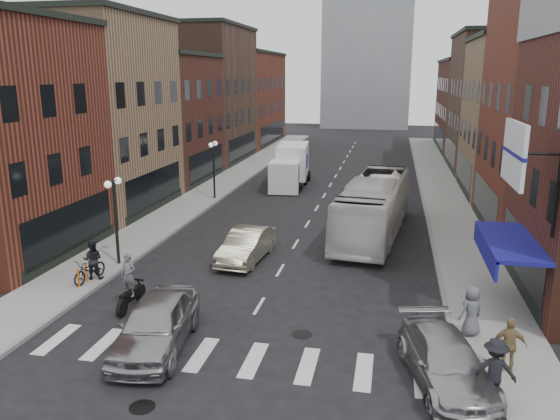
# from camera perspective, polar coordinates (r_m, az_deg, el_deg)

# --- Properties ---
(ground) EXTENTS (160.00, 160.00, 0.00)m
(ground) POSITION_cam_1_polar(r_m,az_deg,el_deg) (20.36, -2.88, -11.10)
(ground) COLOR black
(ground) RESTS_ON ground
(sidewalk_left) EXTENTS (3.00, 74.00, 0.15)m
(sidewalk_left) POSITION_cam_1_polar(r_m,az_deg,el_deg) (42.82, -6.55, 2.40)
(sidewalk_left) COLOR gray
(sidewalk_left) RESTS_ON ground
(sidewalk_right) EXTENTS (3.00, 74.00, 0.15)m
(sidewalk_right) POSITION_cam_1_polar(r_m,az_deg,el_deg) (40.91, 16.72, 1.34)
(sidewalk_right) COLOR gray
(sidewalk_right) RESTS_ON ground
(curb_left) EXTENTS (0.20, 74.00, 0.16)m
(curb_left) POSITION_cam_1_polar(r_m,az_deg,el_deg) (42.40, -4.62, 2.22)
(curb_left) COLOR gray
(curb_left) RESTS_ON ground
(curb_right) EXTENTS (0.20, 74.00, 0.16)m
(curb_right) POSITION_cam_1_polar(r_m,az_deg,el_deg) (40.82, 14.62, 1.35)
(curb_right) COLOR gray
(curb_right) RESTS_ON ground
(crosswalk_stripes) EXTENTS (12.00, 2.20, 0.01)m
(crosswalk_stripes) POSITION_cam_1_polar(r_m,az_deg,el_deg) (17.79, -5.38, -15.09)
(crosswalk_stripes) COLOR silver
(crosswalk_stripes) RESTS_ON ground
(bldg_left_mid_a) EXTENTS (10.30, 10.20, 12.30)m
(bldg_left_mid_a) POSITION_cam_1_polar(r_m,az_deg,el_deg) (37.51, -20.33, 9.37)
(bldg_left_mid_a) COLOR #9D7656
(bldg_left_mid_a) RESTS_ON ground
(bldg_left_mid_b) EXTENTS (10.30, 10.20, 10.30)m
(bldg_left_mid_b) POSITION_cam_1_polar(r_m,az_deg,el_deg) (46.36, -13.70, 9.32)
(bldg_left_mid_b) COLOR #4E271C
(bldg_left_mid_b) RESTS_ON ground
(bldg_left_far_a) EXTENTS (10.30, 12.20, 13.30)m
(bldg_left_far_a) POSITION_cam_1_polar(r_m,az_deg,el_deg) (56.41, -8.98, 11.84)
(bldg_left_far_a) COLOR #492F24
(bldg_left_far_a) RESTS_ON ground
(bldg_left_far_b) EXTENTS (10.30, 16.20, 11.30)m
(bldg_left_far_b) POSITION_cam_1_polar(r_m,az_deg,el_deg) (69.73, -4.86, 11.52)
(bldg_left_far_b) COLOR brown
(bldg_left_far_b) RESTS_ON ground
(bldg_right_mid_b) EXTENTS (10.30, 10.20, 11.30)m
(bldg_right_mid_b) POSITION_cam_1_polar(r_m,az_deg,el_deg) (43.18, 25.73, 8.70)
(bldg_right_mid_b) COLOR #9D7656
(bldg_right_mid_b) RESTS_ON ground
(bldg_right_far_a) EXTENTS (10.30, 12.20, 12.30)m
(bldg_right_far_a) POSITION_cam_1_polar(r_m,az_deg,el_deg) (53.88, 23.05, 10.29)
(bldg_right_far_a) COLOR #492F24
(bldg_right_far_a) RESTS_ON ground
(bldg_right_far_b) EXTENTS (10.30, 16.20, 10.30)m
(bldg_right_far_b) POSITION_cam_1_polar(r_m,az_deg,el_deg) (67.70, 20.72, 10.19)
(bldg_right_far_b) COLOR #4E271C
(bldg_right_far_b) RESTS_ON ground
(awning_blue) EXTENTS (1.80, 5.00, 0.78)m
(awning_blue) POSITION_cam_1_polar(r_m,az_deg,el_deg) (21.61, 22.46, -3.22)
(awning_blue) COLOR navy
(awning_blue) RESTS_ON ground
(billboard_sign) EXTENTS (1.52, 3.00, 3.70)m
(billboard_sign) POSITION_cam_1_polar(r_m,az_deg,el_deg) (18.90, 23.51, 5.25)
(billboard_sign) COLOR black
(billboard_sign) RESTS_ON ground
(streetlamp_near) EXTENTS (0.32, 1.22, 4.11)m
(streetlamp_near) POSITION_cam_1_polar(r_m,az_deg,el_deg) (25.61, -16.90, 0.49)
(streetlamp_near) COLOR black
(streetlamp_near) RESTS_ON ground
(streetlamp_far) EXTENTS (0.32, 1.22, 4.11)m
(streetlamp_far) POSITION_cam_1_polar(r_m,az_deg,el_deg) (38.25, -6.96, 5.31)
(streetlamp_far) COLOR black
(streetlamp_far) RESTS_ON ground
(bike_rack) EXTENTS (0.08, 0.68, 0.80)m
(bike_rack) POSITION_cam_1_polar(r_m,az_deg,el_deg) (24.14, -19.95, -6.43)
(bike_rack) COLOR #D8590C
(bike_rack) RESTS_ON sidewalk_left
(box_truck) EXTENTS (2.73, 7.59, 3.22)m
(box_truck) POSITION_cam_1_polar(r_m,az_deg,el_deg) (42.87, 1.11, 4.56)
(box_truck) COLOR white
(box_truck) RESTS_ON ground
(motorcycle_rider) EXTENTS (0.64, 2.17, 2.21)m
(motorcycle_rider) POSITION_cam_1_polar(r_m,az_deg,el_deg) (21.33, -15.45, -7.40)
(motorcycle_rider) COLOR black
(motorcycle_rider) RESTS_ON ground
(transit_bus) EXTENTS (3.96, 11.69, 3.19)m
(transit_bus) POSITION_cam_1_polar(r_m,az_deg,el_deg) (30.17, 9.79, 0.32)
(transit_bus) COLOR silver
(transit_bus) RESTS_ON ground
(sedan_left_near) EXTENTS (2.61, 5.21, 1.71)m
(sedan_left_near) POSITION_cam_1_polar(r_m,az_deg,el_deg) (18.29, -12.82, -11.54)
(sedan_left_near) COLOR #A4A3A8
(sedan_left_near) RESTS_ON ground
(sedan_left_far) EXTENTS (1.96, 4.68, 1.50)m
(sedan_left_far) POSITION_cam_1_polar(r_m,az_deg,el_deg) (25.94, -3.52, -3.71)
(sedan_left_far) COLOR #BCB798
(sedan_left_far) RESTS_ON ground
(curb_car) EXTENTS (3.04, 5.11, 1.39)m
(curb_car) POSITION_cam_1_polar(r_m,az_deg,el_deg) (16.77, 16.94, -14.91)
(curb_car) COLOR #A5A5AA
(curb_car) RESTS_ON ground
(parked_bicycle) EXTENTS (0.95, 1.98, 1.00)m
(parked_bicycle) POSITION_cam_1_polar(r_m,az_deg,el_deg) (24.39, -19.25, -5.91)
(parked_bicycle) COLOR black
(parked_bicycle) RESTS_ON sidewalk_left
(ped_left_solo) EXTENTS (0.92, 0.67, 1.69)m
(ped_left_solo) POSITION_cam_1_polar(r_m,az_deg,el_deg) (24.52, -18.99, -4.93)
(ped_left_solo) COLOR black
(ped_left_solo) RESTS_ON sidewalk_left
(ped_right_a) EXTENTS (1.16, 0.59, 1.78)m
(ped_right_a) POSITION_cam_1_polar(r_m,az_deg,el_deg) (16.05, 21.50, -15.30)
(ped_right_a) COLOR black
(ped_right_a) RESTS_ON sidewalk_right
(ped_right_b) EXTENTS (1.00, 0.54, 1.67)m
(ped_right_b) POSITION_cam_1_polar(r_m,az_deg,el_deg) (17.66, 22.85, -12.85)
(ped_right_b) COLOR olive
(ped_right_b) RESTS_ON sidewalk_right
(ped_right_c) EXTENTS (1.00, 0.91, 1.71)m
(ped_right_c) POSITION_cam_1_polar(r_m,az_deg,el_deg) (19.47, 19.38, -9.89)
(ped_right_c) COLOR #5C5E64
(ped_right_c) RESTS_ON sidewalk_right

